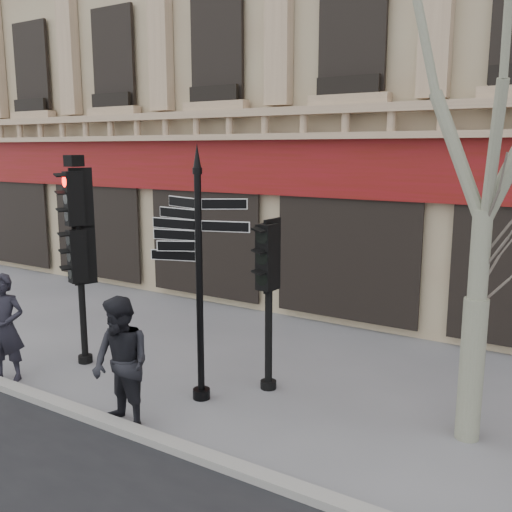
{
  "coord_description": "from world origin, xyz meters",
  "views": [
    {
      "loc": [
        5.02,
        -6.81,
        4.03
      ],
      "look_at": [
        0.32,
        0.6,
        2.37
      ],
      "focal_mm": 40.0,
      "sensor_mm": 36.0,
      "label": 1
    }
  ],
  "objects_px": {
    "fingerpost": "(198,232)",
    "pedestrian_a": "(5,328)",
    "pedestrian_b": "(121,364)",
    "traffic_signal_secondary": "(269,275)",
    "plane_tree": "(497,26)",
    "traffic_signal_main": "(78,235)"
  },
  "relations": [
    {
      "from": "traffic_signal_secondary",
      "to": "pedestrian_b",
      "type": "height_order",
      "value": "traffic_signal_secondary"
    },
    {
      "from": "traffic_signal_main",
      "to": "plane_tree",
      "type": "xyz_separation_m",
      "value": [
        6.83,
        0.9,
        3.05
      ]
    },
    {
      "from": "plane_tree",
      "to": "traffic_signal_secondary",
      "type": "bearing_deg",
      "value": -179.06
    },
    {
      "from": "traffic_signal_main",
      "to": "pedestrian_a",
      "type": "height_order",
      "value": "traffic_signal_main"
    },
    {
      "from": "plane_tree",
      "to": "pedestrian_a",
      "type": "xyz_separation_m",
      "value": [
        -7.33,
        -2.19,
        -4.56
      ]
    },
    {
      "from": "fingerpost",
      "to": "plane_tree",
      "type": "xyz_separation_m",
      "value": [
        3.97,
        0.98,
        2.76
      ]
    },
    {
      "from": "pedestrian_a",
      "to": "traffic_signal_secondary",
      "type": "bearing_deg",
      "value": -0.64
    },
    {
      "from": "pedestrian_a",
      "to": "fingerpost",
      "type": "bearing_deg",
      "value": -8.41
    },
    {
      "from": "traffic_signal_secondary",
      "to": "plane_tree",
      "type": "height_order",
      "value": "plane_tree"
    },
    {
      "from": "traffic_signal_main",
      "to": "plane_tree",
      "type": "relative_size",
      "value": 0.5
    },
    {
      "from": "fingerpost",
      "to": "traffic_signal_main",
      "type": "relative_size",
      "value": 1.05
    },
    {
      "from": "plane_tree",
      "to": "fingerpost",
      "type": "bearing_deg",
      "value": -166.18
    },
    {
      "from": "pedestrian_a",
      "to": "pedestrian_b",
      "type": "relative_size",
      "value": 0.97
    },
    {
      "from": "traffic_signal_main",
      "to": "fingerpost",
      "type": "bearing_deg",
      "value": 17.8
    },
    {
      "from": "fingerpost",
      "to": "pedestrian_a",
      "type": "bearing_deg",
      "value": -168.65
    },
    {
      "from": "traffic_signal_secondary",
      "to": "pedestrian_a",
      "type": "xyz_separation_m",
      "value": [
        -4.08,
        -2.14,
        -1.02
      ]
    },
    {
      "from": "plane_tree",
      "to": "pedestrian_b",
      "type": "bearing_deg",
      "value": -151.14
    },
    {
      "from": "fingerpost",
      "to": "traffic_signal_secondary",
      "type": "relative_size",
      "value": 1.45
    },
    {
      "from": "fingerpost",
      "to": "traffic_signal_main",
      "type": "distance_m",
      "value": 2.87
    },
    {
      "from": "traffic_signal_secondary",
      "to": "plane_tree",
      "type": "bearing_deg",
      "value": 1.2
    },
    {
      "from": "fingerpost",
      "to": "pedestrian_b",
      "type": "height_order",
      "value": "fingerpost"
    },
    {
      "from": "fingerpost",
      "to": "traffic_signal_main",
      "type": "bearing_deg",
      "value": 169.92
    }
  ]
}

